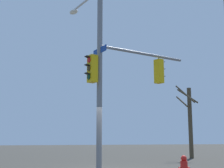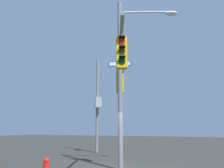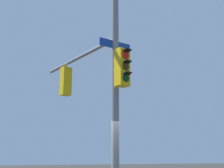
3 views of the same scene
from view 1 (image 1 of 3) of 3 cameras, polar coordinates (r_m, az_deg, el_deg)
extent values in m
cylinder|color=slate|center=(12.48, -2.30, 2.58)|extent=(0.22, 0.22, 8.01)
cylinder|color=silver|center=(14.67, -4.82, 15.05)|extent=(1.00, 2.45, 0.10)
ellipsoid|color=silver|center=(15.70, -7.06, 13.05)|extent=(0.55, 0.69, 0.20)
cylinder|color=slate|center=(13.95, 5.82, 5.55)|extent=(4.27, 1.70, 0.12)
cube|color=gold|center=(14.33, 8.63, 2.32)|extent=(0.42, 0.45, 1.10)
cylinder|color=red|center=(14.52, 9.07, 3.55)|extent=(0.12, 0.21, 0.22)
cube|color=black|center=(14.60, 9.27, 3.97)|extent=(0.23, 0.26, 0.06)
cylinder|color=#352504|center=(14.45, 9.11, 2.24)|extent=(0.12, 0.21, 0.22)
cube|color=black|center=(14.52, 9.31, 2.67)|extent=(0.23, 0.26, 0.06)
cylinder|color=black|center=(14.38, 9.14, 0.91)|extent=(0.12, 0.21, 0.22)
cube|color=black|center=(14.45, 9.34, 1.35)|extent=(0.23, 0.26, 0.06)
cylinder|color=slate|center=(14.47, 8.57, 4.74)|extent=(0.04, 0.04, 0.15)
cube|color=gold|center=(12.32, -3.63, 2.81)|extent=(0.42, 0.45, 1.10)
cylinder|color=red|center=(12.32, -4.27, 4.45)|extent=(0.11, 0.21, 0.22)
cube|color=black|center=(12.31, -4.57, 5.04)|extent=(0.23, 0.25, 0.06)
cylinder|color=#352504|center=(12.24, -4.29, 2.90)|extent=(0.11, 0.21, 0.22)
cube|color=black|center=(12.23, -4.59, 3.49)|extent=(0.23, 0.25, 0.06)
cylinder|color=black|center=(12.17, -4.31, 1.34)|extent=(0.11, 0.21, 0.22)
cube|color=black|center=(12.16, -4.61, 1.93)|extent=(0.23, 0.25, 0.06)
cube|color=navy|center=(12.68, -2.28, 6.18)|extent=(0.37, 1.06, 0.24)
cube|color=white|center=(12.68, -2.20, 6.17)|extent=(0.31, 0.95, 0.18)
sphere|color=red|center=(11.05, 13.08, -13.20)|extent=(0.20, 0.20, 0.20)
cylinder|color=red|center=(11.02, 12.46, -14.94)|extent=(0.10, 0.09, 0.09)
cylinder|color=red|center=(11.14, 13.82, -14.83)|extent=(0.10, 0.09, 0.09)
cylinder|color=#463B2A|center=(20.73, 14.22, -6.89)|extent=(0.27, 0.27, 4.51)
cylinder|color=#463B2A|center=(20.25, 13.74, -2.16)|extent=(1.13, 0.83, 0.99)
cylinder|color=#463B2A|center=(20.32, 13.32, -1.81)|extent=(0.92, 1.04, 1.23)
cylinder|color=#463B2A|center=(20.50, 12.77, -3.18)|extent=(0.32, 1.20, 0.83)
camera|label=2|loc=(19.52, 25.79, -7.34)|focal=36.34mm
camera|label=3|loc=(15.59, -34.58, -7.13)|focal=46.86mm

